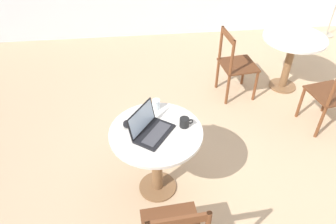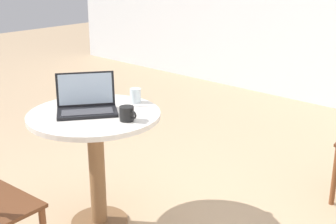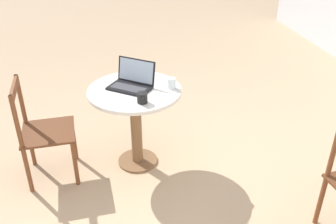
{
  "view_description": "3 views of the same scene",
  "coord_description": "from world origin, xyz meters",
  "px_view_note": "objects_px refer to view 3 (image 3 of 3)",
  "views": [
    {
      "loc": [
        -0.53,
        -2.13,
        2.62
      ],
      "look_at": [
        -0.27,
        0.28,
        0.62
      ],
      "focal_mm": 35.0,
      "sensor_mm": 36.0,
      "label": 1
    },
    {
      "loc": [
        1.69,
        -1.75,
        1.64
      ],
      "look_at": [
        -0.21,
        0.31,
        0.7
      ],
      "focal_mm": 50.0,
      "sensor_mm": 36.0,
      "label": 2
    },
    {
      "loc": [
        2.41,
        -0.33,
        2.12
      ],
      "look_at": [
        -0.15,
        0.12,
        0.66
      ],
      "focal_mm": 40.0,
      "sensor_mm": 36.0,
      "label": 3
    }
  ],
  "objects_px": {
    "cafe_table_near": "(135,107)",
    "mug": "(142,98)",
    "drinking_glass": "(172,83)",
    "chair_near_front": "(42,132)",
    "laptop": "(132,82)",
    "mouse": "(143,75)"
  },
  "relations": [
    {
      "from": "cafe_table_near",
      "to": "mug",
      "type": "xyz_separation_m",
      "value": [
        0.25,
        0.04,
        0.21
      ]
    },
    {
      "from": "cafe_table_near",
      "to": "mouse",
      "type": "bearing_deg",
      "value": 157.31
    },
    {
      "from": "mug",
      "to": "drinking_glass",
      "type": "bearing_deg",
      "value": 128.66
    },
    {
      "from": "mouse",
      "to": "laptop",
      "type": "bearing_deg",
      "value": -30.64
    },
    {
      "from": "chair_near_front",
      "to": "drinking_glass",
      "type": "distance_m",
      "value": 1.15
    },
    {
      "from": "laptop",
      "to": "mouse",
      "type": "bearing_deg",
      "value": 149.36
    },
    {
      "from": "drinking_glass",
      "to": "chair_near_front",
      "type": "bearing_deg",
      "value": -88.7
    },
    {
      "from": "mug",
      "to": "drinking_glass",
      "type": "relative_size",
      "value": 1.32
    },
    {
      "from": "laptop",
      "to": "drinking_glass",
      "type": "bearing_deg",
      "value": 76.95
    },
    {
      "from": "cafe_table_near",
      "to": "drinking_glass",
      "type": "relative_size",
      "value": 8.86
    },
    {
      "from": "cafe_table_near",
      "to": "mug",
      "type": "distance_m",
      "value": 0.33
    },
    {
      "from": "laptop",
      "to": "mug",
      "type": "xyz_separation_m",
      "value": [
        0.29,
        0.05,
        -0.0
      ]
    },
    {
      "from": "cafe_table_near",
      "to": "chair_near_front",
      "type": "height_order",
      "value": "chair_near_front"
    },
    {
      "from": "chair_near_front",
      "to": "mug",
      "type": "height_order",
      "value": "chair_near_front"
    },
    {
      "from": "drinking_glass",
      "to": "mug",
      "type": "bearing_deg",
      "value": -51.34
    },
    {
      "from": "laptop",
      "to": "drinking_glass",
      "type": "height_order",
      "value": "laptop"
    },
    {
      "from": "cafe_table_near",
      "to": "drinking_glass",
      "type": "height_order",
      "value": "drinking_glass"
    },
    {
      "from": "cafe_table_near",
      "to": "chair_near_front",
      "type": "distance_m",
      "value": 0.8
    },
    {
      "from": "laptop",
      "to": "mouse",
      "type": "height_order",
      "value": "laptop"
    },
    {
      "from": "cafe_table_near",
      "to": "chair_near_front",
      "type": "relative_size",
      "value": 0.88
    },
    {
      "from": "chair_near_front",
      "to": "mouse",
      "type": "relative_size",
      "value": 9.0
    },
    {
      "from": "cafe_table_near",
      "to": "mug",
      "type": "relative_size",
      "value": 6.69
    }
  ]
}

